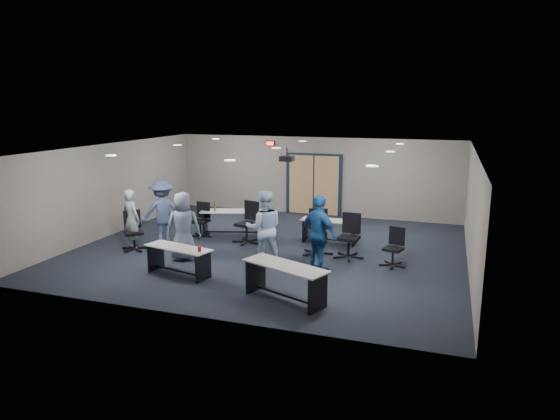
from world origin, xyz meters
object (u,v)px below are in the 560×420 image
(chair_back_a, at_px, (200,220))
(chair_back_c, at_px, (317,233))
(person_gray, at_px, (131,219))
(person_navy, at_px, (319,234))
(chair_back_b, at_px, (246,223))
(chair_back_d, at_px, (349,236))
(table_front_right, at_px, (285,276))
(table_back_right, at_px, (330,227))
(person_back, at_px, (162,212))
(chair_loose_left, at_px, (134,231))
(chair_loose_right, at_px, (393,247))
(person_lightblue, at_px, (264,228))
(table_front_left, at_px, (179,256))
(person_plaid, at_px, (183,226))
(table_back_left, at_px, (232,218))

(chair_back_a, bearing_deg, chair_back_c, -6.99)
(person_gray, distance_m, person_navy, 5.24)
(chair_back_b, bearing_deg, chair_back_d, 8.06)
(chair_back_d, bearing_deg, table_front_right, -97.80)
(table_back_right, bearing_deg, person_back, -159.14)
(table_front_right, xyz_separation_m, chair_back_a, (-3.85, 3.76, 0.00))
(table_back_right, xyz_separation_m, person_gray, (-4.90, -2.27, 0.37))
(chair_back_c, relative_size, chair_loose_left, 1.11)
(table_back_right, bearing_deg, chair_back_b, -160.54)
(chair_loose_right, relative_size, person_lightblue, 0.51)
(table_front_left, relative_size, chair_back_c, 1.45)
(table_back_right, xyz_separation_m, person_navy, (0.34, -2.56, 0.47))
(table_front_left, height_order, person_lightblue, person_lightblue)
(chair_back_b, xyz_separation_m, person_gray, (-2.70, -1.50, 0.23))
(chair_loose_right, bearing_deg, person_back, -162.56)
(person_gray, relative_size, person_plaid, 0.94)
(person_back, bearing_deg, chair_loose_right, 141.33)
(chair_back_b, bearing_deg, table_front_right, -40.31)
(table_front_left, distance_m, table_back_right, 4.57)
(person_plaid, bearing_deg, chair_loose_left, -28.44)
(table_front_right, height_order, person_navy, person_navy)
(chair_back_a, bearing_deg, chair_loose_right, -6.93)
(table_back_right, bearing_deg, chair_back_a, -170.66)
(person_gray, height_order, person_plaid, person_plaid)
(table_front_left, distance_m, person_navy, 3.24)
(table_front_left, relative_size, chair_loose_right, 1.82)
(chair_loose_left, bearing_deg, table_front_left, -73.99)
(person_navy, bearing_deg, person_back, 20.41)
(chair_back_a, bearing_deg, person_navy, -23.23)
(chair_loose_left, distance_m, person_navy, 5.12)
(table_back_right, distance_m, chair_back_a, 3.78)
(chair_back_a, height_order, chair_back_d, chair_back_d)
(person_lightblue, bearing_deg, chair_loose_left, -22.57)
(chair_back_a, bearing_deg, person_lightblue, -31.77)
(chair_back_a, relative_size, chair_loose_right, 1.08)
(table_front_right, height_order, chair_loose_left, chair_loose_left)
(table_back_left, xyz_separation_m, chair_back_c, (2.88, -1.06, 0.07))
(chair_back_d, height_order, person_back, person_back)
(chair_back_a, distance_m, chair_back_d, 4.55)
(person_back, bearing_deg, table_back_right, 161.08)
(person_navy, bearing_deg, person_plaid, 33.51)
(table_back_left, bearing_deg, table_back_right, -13.80)
(person_lightblue, bearing_deg, person_back, -35.43)
(chair_loose_right, bearing_deg, chair_loose_left, -156.26)
(table_back_left, relative_size, chair_back_c, 1.65)
(chair_back_b, bearing_deg, chair_loose_right, 6.45)
(person_plaid, xyz_separation_m, person_back, (-1.23, 1.04, 0.05))
(chair_back_a, distance_m, chair_back_c, 3.74)
(chair_back_c, bearing_deg, chair_loose_right, -20.48)
(table_front_right, bearing_deg, table_back_right, 113.67)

